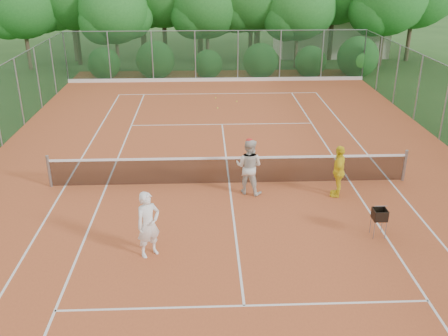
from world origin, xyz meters
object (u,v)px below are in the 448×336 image
Objects in this scene: player_white at (148,224)px; player_yellow at (339,171)px; player_center_grp at (249,166)px; ball_hopper at (380,215)px.

player_white is 1.04× the size of player_yellow.
player_white is 0.94× the size of player_center_grp.
player_white is 4.53m from player_center_grp.
player_white is at bearing 164.81° from ball_hopper.
player_center_grp is (2.84, 3.53, 0.04)m from player_white.
player_yellow is at bearing -5.53° from player_white.
ball_hopper is (6.13, 0.67, -0.24)m from player_white.
player_center_grp is at bearing -80.52° from player_yellow.
player_white reaches higher than ball_hopper.
player_white is 6.49m from player_yellow.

